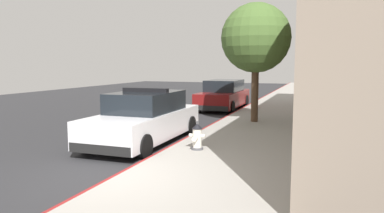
% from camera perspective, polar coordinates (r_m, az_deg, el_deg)
% --- Properties ---
extents(ground_plane, '(31.48, 60.00, 0.20)m').
position_cam_1_polar(ground_plane, '(18.43, -6.48, -1.21)').
color(ground_plane, '#2B2B2D').
extents(sidewalk_pavement, '(3.52, 60.00, 0.15)m').
position_cam_1_polar(sidewalk_pavement, '(16.65, 12.35, -1.57)').
color(sidewalk_pavement, '#9E9991').
rests_on(sidewalk_pavement, ground).
extents(curb_painted_edge, '(0.08, 60.00, 0.15)m').
position_cam_1_polar(curb_painted_edge, '(16.97, 6.31, -1.29)').
color(curb_painted_edge, maroon).
rests_on(curb_painted_edge, ground).
extents(police_cruiser, '(1.94, 4.84, 1.68)m').
position_cam_1_polar(police_cruiser, '(11.26, -7.37, -1.90)').
color(police_cruiser, white).
rests_on(police_cruiser, ground).
extents(parked_car_silver_ahead, '(1.94, 4.84, 1.56)m').
position_cam_1_polar(parked_car_silver_ahead, '(19.63, 4.97, 1.75)').
color(parked_car_silver_ahead, maroon).
rests_on(parked_car_silver_ahead, ground).
extents(fire_hydrant, '(0.44, 0.40, 0.76)m').
position_cam_1_polar(fire_hydrant, '(9.70, 0.80, -4.71)').
color(fire_hydrant, '#4C4C51').
rests_on(fire_hydrant, sidewalk_pavement).
extents(street_tree, '(2.69, 2.69, 4.61)m').
position_cam_1_polar(street_tree, '(14.53, 9.94, 10.44)').
color(street_tree, brown).
rests_on(street_tree, sidewalk_pavement).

